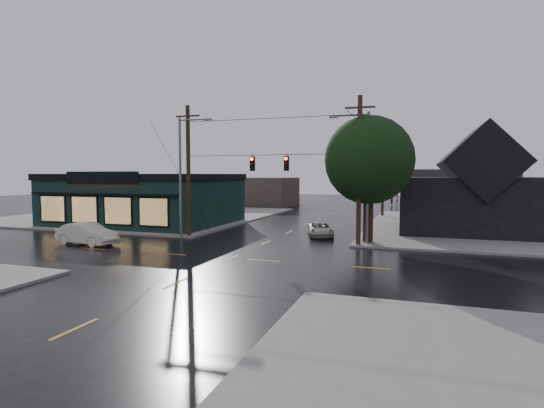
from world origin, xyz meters
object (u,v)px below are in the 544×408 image
(utility_pole_nw, at_px, (189,237))
(suv_silver, at_px, (320,229))
(corner_tree, at_px, (369,160))
(sedan_cream, at_px, (87,234))
(utility_pole_ne, at_px, (358,247))

(utility_pole_nw, xyz_separation_m, suv_silver, (9.57, 3.79, 0.56))
(corner_tree, height_order, sedan_cream, corner_tree)
(corner_tree, relative_size, sedan_cream, 1.91)
(corner_tree, distance_m, suv_silver, 7.05)
(sedan_cream, distance_m, suv_silver, 17.19)
(utility_pole_ne, bearing_deg, corner_tree, 69.81)
(suv_silver, bearing_deg, sedan_cream, -164.68)
(utility_pole_ne, height_order, suv_silver, utility_pole_ne)
(sedan_cream, bearing_deg, utility_pole_ne, -66.18)
(corner_tree, bearing_deg, utility_pole_ne, -110.19)
(utility_pole_nw, bearing_deg, sedan_cream, -133.32)
(utility_pole_ne, bearing_deg, sedan_cream, -163.56)
(utility_pole_nw, bearing_deg, utility_pole_ne, 0.00)
(suv_silver, bearing_deg, utility_pole_ne, -64.54)
(corner_tree, xyz_separation_m, suv_silver, (-3.93, 2.43, -5.32))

